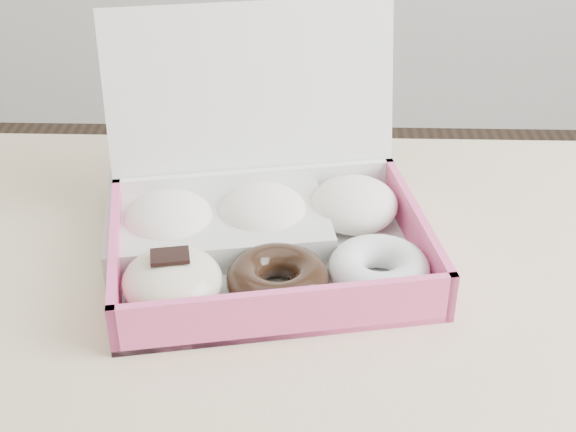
{
  "coord_description": "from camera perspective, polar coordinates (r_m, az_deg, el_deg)",
  "views": [
    {
      "loc": [
        -0.11,
        -0.61,
        1.25
      ],
      "look_at": [
        -0.13,
        0.09,
        0.81
      ],
      "focal_mm": 50.0,
      "sensor_mm": 36.0,
      "label": 1
    }
  ],
  "objects": [
    {
      "name": "donut_box",
      "position": [
        0.86,
        -1.71,
        -0.79
      ],
      "size": [
        0.38,
        0.35,
        0.24
      ],
      "rotation": [
        0.0,
        0.0,
        0.19
      ],
      "color": "white",
      "rests_on": "table"
    },
    {
      "name": "newspapers",
      "position": [
        0.92,
        -5.14,
        0.02
      ],
      "size": [
        0.27,
        0.23,
        0.04
      ],
      "primitive_type": "cube",
      "rotation": [
        0.0,
        0.0,
        0.17
      ],
      "color": "silver",
      "rests_on": "table"
    },
    {
      "name": "table",
      "position": [
        0.85,
        9.07,
        -11.5
      ],
      "size": [
        1.2,
        0.8,
        0.75
      ],
      "color": "tan",
      "rests_on": "ground"
    }
  ]
}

